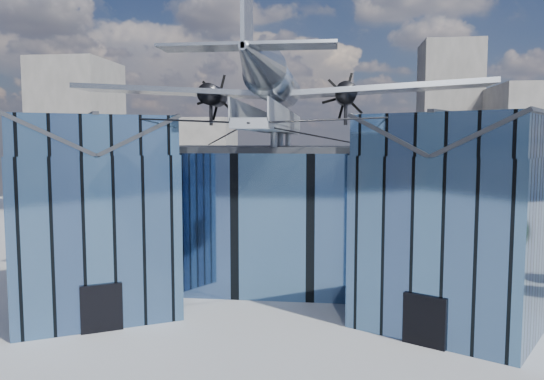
# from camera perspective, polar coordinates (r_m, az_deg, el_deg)

# --- Properties ---
(ground_plane) EXTENTS (120.00, 120.00, 0.00)m
(ground_plane) POSITION_cam_1_polar(r_m,az_deg,el_deg) (32.94, -0.43, -12.90)
(ground_plane) COLOR gray
(museum) EXTENTS (32.88, 24.50, 17.60)m
(museum) POSITION_cam_1_polar(r_m,az_deg,el_deg) (37.37, 0.70, -2.00)
(museum) COLOR #496B95
(museum) RESTS_ON ground
(bg_towers) EXTENTS (77.00, 24.50, 26.00)m
(bg_towers) POSITION_cam_1_polar(r_m,az_deg,el_deg) (81.57, 5.11, 5.08)
(bg_towers) COLOR slate
(bg_towers) RESTS_ON ground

